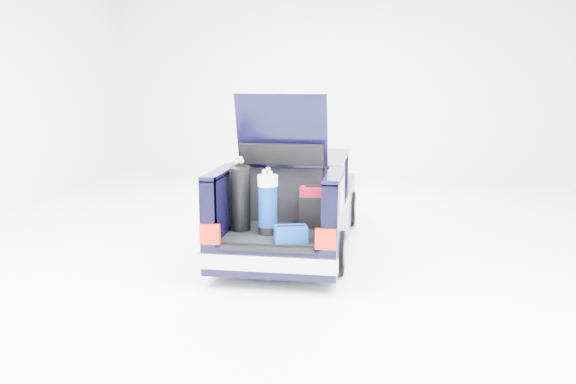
% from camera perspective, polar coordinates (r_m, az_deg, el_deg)
% --- Properties ---
extents(ground, '(14.00, 14.00, 0.00)m').
position_cam_1_polar(ground, '(9.88, 0.46, -4.98)').
color(ground, white).
rests_on(ground, ground).
extents(car, '(1.87, 4.65, 2.47)m').
position_cam_1_polar(car, '(9.82, 0.57, -1.03)').
color(car, black).
rests_on(car, ground).
extents(red_suitcase, '(0.38, 0.26, 0.61)m').
position_cam_1_polar(red_suitcase, '(8.50, 2.38, -1.47)').
color(red_suitcase, maroon).
rests_on(red_suitcase, car).
extents(black_golf_bag, '(0.39, 0.47, 1.02)m').
position_cam_1_polar(black_golf_bag, '(8.31, -4.49, -0.58)').
color(black_golf_bag, black).
rests_on(black_golf_bag, car).
extents(blue_golf_bag, '(0.34, 0.34, 0.91)m').
position_cam_1_polar(blue_golf_bag, '(8.15, -1.90, -1.13)').
color(blue_golf_bag, black).
rests_on(blue_golf_bag, car).
extents(blue_duffel, '(0.47, 0.38, 0.22)m').
position_cam_1_polar(blue_duffel, '(7.85, 0.27, -3.93)').
color(blue_duffel, navy).
rests_on(blue_duffel, car).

